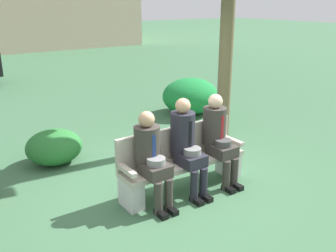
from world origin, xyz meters
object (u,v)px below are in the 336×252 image
park_bench (182,161)px  seated_man_right (218,135)px  shrub_mid_lawn (190,96)px  shrub_near_bench (54,147)px  seated_man_middle (186,142)px  seated_man_left (151,155)px

park_bench → seated_man_right: seated_man_right is taller
park_bench → seated_man_right: (0.56, -0.13, 0.31)m
seated_man_right → shrub_mid_lawn: bearing=58.6°
shrub_mid_lawn → shrub_near_bench: bearing=-164.1°
park_bench → shrub_near_bench: (-1.22, 1.89, -0.13)m
park_bench → seated_man_middle: size_ratio=1.42×
seated_man_right → shrub_mid_lawn: (1.87, 3.06, -0.31)m
seated_man_middle → shrub_mid_lawn: seated_man_middle is taller
seated_man_right → shrub_near_bench: size_ratio=1.44×
seated_man_left → shrub_mid_lawn: (3.02, 3.07, -0.28)m
shrub_mid_lawn → seated_man_right: bearing=-121.4°
shrub_mid_lawn → seated_man_left: bearing=-134.6°
seated_man_middle → shrub_near_bench: size_ratio=1.46×
seated_man_left → shrub_mid_lawn: size_ratio=0.93×
park_bench → shrub_near_bench: park_bench is taller
park_bench → shrub_near_bench: 2.26m
seated_man_right → seated_man_left: bearing=-179.7°
seated_man_right → shrub_mid_lawn: seated_man_right is taller
park_bench → seated_man_left: (-0.59, -0.14, 0.28)m
park_bench → shrub_near_bench: bearing=122.7°
seated_man_left → shrub_mid_lawn: 4.31m
seated_man_left → seated_man_middle: 0.58m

